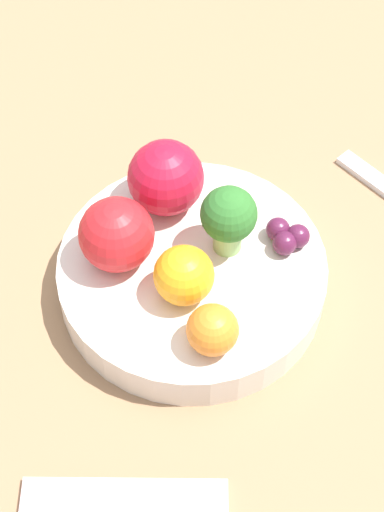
{
  "coord_description": "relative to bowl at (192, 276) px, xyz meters",
  "views": [
    {
      "loc": [
        0.35,
        0.18,
        0.61
      ],
      "look_at": [
        0.0,
        0.0,
        0.06
      ],
      "focal_mm": 60.0,
      "sensor_mm": 36.0,
      "label": 1
    }
  ],
  "objects": [
    {
      "name": "ground_plane",
      "position": [
        0.0,
        0.0,
        -0.04
      ],
      "size": [
        6.0,
        6.0,
        0.0
      ],
      "primitive_type": "plane",
      "color": "gray"
    },
    {
      "name": "table_surface",
      "position": [
        0.0,
        0.0,
        -0.03
      ],
      "size": [
        1.2,
        1.2,
        0.02
      ],
      "color": "#936D4C",
      "rests_on": "ground_plane"
    },
    {
      "name": "bowl",
      "position": [
        0.0,
        0.0,
        0.0
      ],
      "size": [
        0.22,
        0.22,
        0.03
      ],
      "color": "silver",
      "rests_on": "table_surface"
    },
    {
      "name": "broccoli",
      "position": [
        -0.03,
        0.02,
        0.05
      ],
      "size": [
        0.04,
        0.04,
        0.06
      ],
      "color": "#8CB76B",
      "rests_on": "bowl"
    },
    {
      "name": "apple_red",
      "position": [
        0.02,
        -0.05,
        0.05
      ],
      "size": [
        0.06,
        0.06,
        0.06
      ],
      "color": "red",
      "rests_on": "bowl"
    },
    {
      "name": "apple_green",
      "position": [
        -0.05,
        -0.05,
        0.05
      ],
      "size": [
        0.06,
        0.06,
        0.06
      ],
      "color": "#B7142D",
      "rests_on": "bowl"
    },
    {
      "name": "orange_front",
      "position": [
        0.03,
        0.01,
        0.04
      ],
      "size": [
        0.05,
        0.05,
        0.05
      ],
      "color": "orange",
      "rests_on": "bowl"
    },
    {
      "name": "orange_back",
      "position": [
        0.06,
        0.05,
        0.04
      ],
      "size": [
        0.04,
        0.04,
        0.04
      ],
      "color": "orange",
      "rests_on": "bowl"
    },
    {
      "name": "grape_cluster",
      "position": [
        -0.05,
        0.06,
        0.03
      ],
      "size": [
        0.03,
        0.04,
        0.02
      ],
      "color": "#511938",
      "rests_on": "bowl"
    },
    {
      "name": "spoon",
      "position": [
        -0.18,
        0.1,
        -0.01
      ],
      "size": [
        0.05,
        0.09,
        0.01
      ],
      "color": "silver",
      "rests_on": "table_surface"
    }
  ]
}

